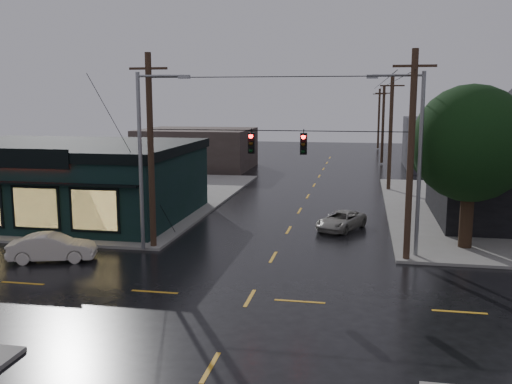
% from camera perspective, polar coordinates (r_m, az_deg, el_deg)
% --- Properties ---
extents(ground_plane, '(160.00, 160.00, 0.00)m').
position_cam_1_polar(ground_plane, '(23.14, -0.62, -10.57)').
color(ground_plane, black).
extents(sidewalk_nw, '(28.00, 28.00, 0.15)m').
position_cam_1_polar(sidewalk_nw, '(48.55, -19.50, -0.37)').
color(sidewalk_nw, gray).
rests_on(sidewalk_nw, ground).
extents(pizza_shop, '(16.30, 12.34, 4.90)m').
position_cam_1_polar(pizza_shop, '(39.66, -18.52, 1.21)').
color(pizza_shop, black).
rests_on(pizza_shop, ground).
extents(corner_tree, '(6.01, 6.01, 8.46)m').
position_cam_1_polar(corner_tree, '(31.17, 20.70, 4.53)').
color(corner_tree, black).
rests_on(corner_tree, ground).
extents(utility_pole_nw, '(2.00, 0.32, 10.15)m').
position_cam_1_polar(utility_pole_nw, '(30.86, -10.19, -5.56)').
color(utility_pole_nw, '#311D15').
rests_on(utility_pole_nw, ground).
extents(utility_pole_ne, '(2.00, 0.32, 10.15)m').
position_cam_1_polar(utility_pole_ne, '(29.01, 14.77, -6.71)').
color(utility_pole_ne, '#311D15').
rests_on(utility_pole_ne, ground).
extents(utility_pole_far_a, '(2.00, 0.32, 9.65)m').
position_cam_1_polar(utility_pole_far_a, '(49.99, 13.08, 0.12)').
color(utility_pole_far_a, '#311D15').
rests_on(utility_pole_far_a, ground).
extents(utility_pole_far_b, '(2.00, 0.32, 9.15)m').
position_cam_1_polar(utility_pole_far_b, '(69.80, 12.44, 2.75)').
color(utility_pole_far_b, '#311D15').
rests_on(utility_pole_far_b, ground).
extents(utility_pole_far_c, '(2.00, 0.32, 9.15)m').
position_cam_1_polar(utility_pole_far_c, '(89.69, 12.08, 4.22)').
color(utility_pole_far_c, '#311D15').
rests_on(utility_pole_far_c, ground).
extents(span_signal_assembly, '(13.00, 0.48, 1.23)m').
position_cam_1_polar(span_signal_assembly, '(28.21, 2.14, 4.94)').
color(span_signal_assembly, black).
rests_on(span_signal_assembly, ground).
extents(streetlight_nw, '(5.40, 0.30, 9.15)m').
position_cam_1_polar(streetlight_nw, '(30.34, -11.19, -5.86)').
color(streetlight_nw, gray).
rests_on(streetlight_nw, ground).
extents(streetlight_ne, '(5.40, 0.30, 9.15)m').
position_cam_1_polar(streetlight_ne, '(29.72, 15.64, -6.36)').
color(streetlight_ne, gray).
rests_on(streetlight_ne, ground).
extents(bg_building_west, '(12.00, 10.00, 4.40)m').
position_cam_1_polar(bg_building_west, '(64.23, -5.92, 4.33)').
color(bg_building_west, '#392E29').
rests_on(bg_building_west, ground).
extents(bg_building_east, '(14.00, 12.00, 5.60)m').
position_cam_1_polar(bg_building_east, '(67.54, 20.70, 4.53)').
color(bg_building_east, '#242328').
rests_on(bg_building_east, ground).
extents(sedan_cream, '(4.34, 2.58, 1.35)m').
position_cam_1_polar(sedan_cream, '(29.66, -19.71, -5.25)').
color(sedan_cream, beige).
rests_on(sedan_cream, ground).
extents(suv_silver, '(3.31, 4.38, 1.11)m').
position_cam_1_polar(suv_silver, '(34.86, 8.50, -2.84)').
color(suv_silver, '#9D9A91').
rests_on(suv_silver, ground).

